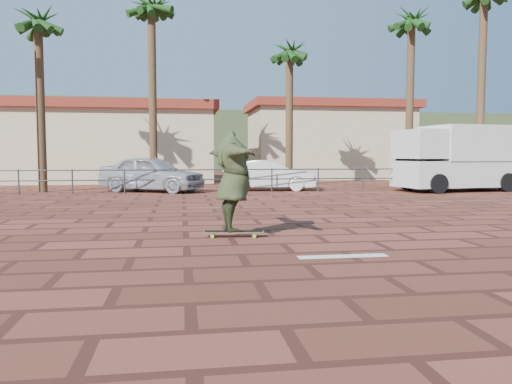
# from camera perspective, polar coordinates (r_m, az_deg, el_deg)

# --- Properties ---
(ground) EXTENTS (120.00, 120.00, 0.00)m
(ground) POSITION_cam_1_polar(r_m,az_deg,el_deg) (8.81, 3.04, -5.93)
(ground) COLOR brown
(ground) RESTS_ON ground
(paint_stripe) EXTENTS (1.40, 0.22, 0.01)m
(paint_stripe) POSITION_cam_1_polar(r_m,az_deg,el_deg) (7.84, 9.88, -7.24)
(paint_stripe) COLOR white
(paint_stripe) RESTS_ON ground
(guardrail) EXTENTS (24.06, 0.06, 1.00)m
(guardrail) POSITION_cam_1_polar(r_m,az_deg,el_deg) (20.58, -3.67, 1.81)
(guardrail) COLOR #47494F
(guardrail) RESTS_ON ground
(palm_far_left) EXTENTS (2.40, 2.40, 8.25)m
(palm_far_left) POSITION_cam_1_polar(r_m,az_deg,el_deg) (23.33, -23.66, 16.98)
(palm_far_left) COLOR brown
(palm_far_left) RESTS_ON ground
(palm_left) EXTENTS (2.40, 2.40, 9.45)m
(palm_left) POSITION_cam_1_polar(r_m,az_deg,el_deg) (24.38, -11.87, 19.39)
(palm_left) COLOR brown
(palm_left) RESTS_ON ground
(palm_center) EXTENTS (2.40, 2.40, 7.75)m
(palm_center) POSITION_cam_1_polar(r_m,az_deg,el_deg) (25.02, 3.86, 15.33)
(palm_center) COLOR brown
(palm_center) RESTS_ON ground
(palm_right) EXTENTS (2.40, 2.40, 9.05)m
(palm_right) POSITION_cam_1_polar(r_m,az_deg,el_deg) (25.64, 17.35, 17.66)
(palm_right) COLOR brown
(palm_right) RESTS_ON ground
(palm_far_right) EXTENTS (2.40, 2.40, 10.05)m
(palm_far_right) POSITION_cam_1_polar(r_m,az_deg,el_deg) (26.44, 24.61, 19.14)
(palm_far_right) COLOR brown
(palm_far_right) RESTS_ON ground
(building_west) EXTENTS (12.60, 7.60, 4.50)m
(building_west) POSITION_cam_1_polar(r_m,az_deg,el_deg) (30.79, -16.55, 5.44)
(building_west) COLOR beige
(building_west) RESTS_ON ground
(building_east) EXTENTS (10.60, 6.60, 5.00)m
(building_east) POSITION_cam_1_polar(r_m,az_deg,el_deg) (33.93, 8.20, 5.88)
(building_east) COLOR beige
(building_east) RESTS_ON ground
(hill_front) EXTENTS (70.00, 18.00, 6.00)m
(hill_front) POSITION_cam_1_polar(r_m,az_deg,el_deg) (58.53, -6.86, 5.65)
(hill_front) COLOR #384C28
(hill_front) RESTS_ON ground
(hill_back) EXTENTS (35.00, 14.00, 8.00)m
(hill_back) POSITION_cam_1_polar(r_m,az_deg,el_deg) (67.64, -26.10, 5.91)
(hill_back) COLOR #384C28
(hill_back) RESTS_ON ground
(longboard) EXTENTS (1.16, 0.41, 0.11)m
(longboard) POSITION_cam_1_polar(r_m,az_deg,el_deg) (9.50, -2.59, -4.62)
(longboard) COLOR olive
(longboard) RESTS_ON ground
(skateboarder) EXTENTS (1.11, 2.43, 1.91)m
(skateboarder) POSITION_cam_1_polar(r_m,az_deg,el_deg) (9.40, -2.61, 1.26)
(skateboarder) COLOR #313B20
(skateboarder) RESTS_ON longboard
(campervan) EXTENTS (5.65, 2.97, 2.80)m
(campervan) POSITION_cam_1_polar(r_m,az_deg,el_deg) (23.27, 22.28, 3.74)
(campervan) COLOR silver
(campervan) RESTS_ON ground
(car_silver) EXTENTS (4.81, 3.70, 1.53)m
(car_silver) POSITION_cam_1_polar(r_m,az_deg,el_deg) (21.54, -11.82, 2.07)
(car_silver) COLOR #A6A7AD
(car_silver) RESTS_ON ground
(car_white) EXTENTS (4.16, 1.87, 1.32)m
(car_white) POSITION_cam_1_polar(r_m,az_deg,el_deg) (21.84, 1.46, 1.92)
(car_white) COLOR white
(car_white) RESTS_ON ground
(street_sign) EXTENTS (0.47, 0.06, 2.30)m
(street_sign) POSITION_cam_1_polar(r_m,az_deg,el_deg) (24.67, 25.38, 3.98)
(street_sign) COLOR gray
(street_sign) RESTS_ON ground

